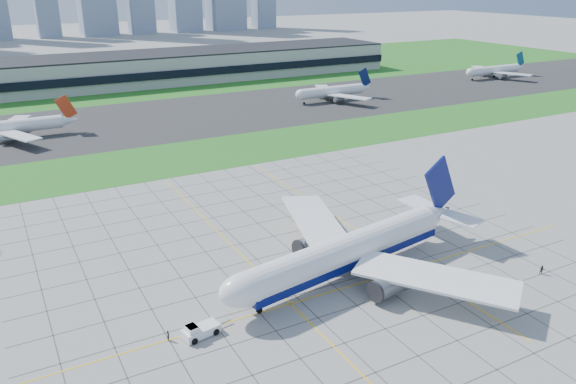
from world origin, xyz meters
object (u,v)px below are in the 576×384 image
object	(u,v)px
crew_far	(542,270)
pushback_tug	(199,331)
crew_near	(168,336)
distant_jet_2	(333,91)
airliner	(349,251)
distant_jet_3	(495,70)
distant_jet_1	(9,127)

from	to	relation	value
crew_far	pushback_tug	bearing A→B (deg)	-161.22
crew_near	distant_jet_2	distance (m)	189.11
airliner	pushback_tug	distance (m)	32.55
crew_near	distant_jet_2	world-z (taller)	distant_jet_2
crew_far	distant_jet_2	xyz separation A→B (m)	(53.33, 157.34, 3.54)
pushback_tug	crew_far	distance (m)	66.32
crew_far	distant_jet_3	xyz separation A→B (m)	(169.47, 167.20, 3.54)
distant_jet_2	pushback_tug	bearing A→B (deg)	-129.30
distant_jet_1	distant_jet_3	world-z (taller)	same
crew_far	distant_jet_1	world-z (taller)	distant_jet_1
distant_jet_3	pushback_tug	bearing A→B (deg)	-146.61
crew_far	distant_jet_1	size ratio (longest dim) A/B	0.04
distant_jet_2	distant_jet_3	size ratio (longest dim) A/B	1.00
pushback_tug	crew_far	size ratio (longest dim) A/B	4.65
distant_jet_1	pushback_tug	bearing A→B (deg)	-82.85
airliner	distant_jet_1	bearing A→B (deg)	99.99
airliner	crew_near	bearing A→B (deg)	176.00
distant_jet_3	airliner	bearing A→B (deg)	-143.57
crew_far	crew_near	bearing A→B (deg)	-161.48
airliner	crew_near	size ratio (longest dim) A/B	32.98
crew_near	crew_far	world-z (taller)	crew_far
pushback_tug	distant_jet_2	bearing A→B (deg)	40.87
crew_near	distant_jet_2	bearing A→B (deg)	-23.42
distant_jet_2	distant_jet_1	bearing A→B (deg)	-179.43
crew_near	distant_jet_3	xyz separation A→B (m)	(239.27, 153.34, 3.57)
crew_far	airliner	bearing A→B (deg)	-178.18
distant_jet_2	distant_jet_3	xyz separation A→B (m)	(116.13, 9.87, 0.00)
distant_jet_1	distant_jet_3	distance (m)	252.81
pushback_tug	distant_jet_3	xyz separation A→B (m)	(234.57, 154.59, 3.41)
airliner	crew_far	xyz separation A→B (m)	(33.20, -17.60, -4.25)
crew_near	airliner	bearing A→B (deg)	-66.94
airliner	pushback_tug	world-z (taller)	airliner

